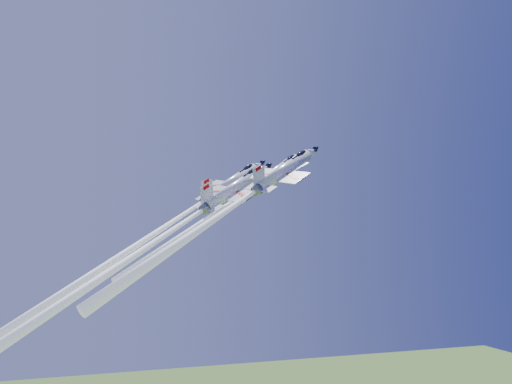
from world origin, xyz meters
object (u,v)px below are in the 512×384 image
object	(u,v)px
jet_lead	(229,205)
jet_left	(137,245)
jet_right	(226,211)
jet_slot	(129,259)

from	to	relation	value
jet_lead	jet_left	world-z (taller)	jet_lead
jet_left	jet_right	size ratio (longest dim) A/B	1.32
jet_left	jet_right	bearing A→B (deg)	20.55
jet_slot	jet_left	bearing A→B (deg)	140.31
jet_right	jet_slot	size ratio (longest dim) A/B	0.75
jet_left	jet_slot	size ratio (longest dim) A/B	0.99
jet_right	jet_slot	bearing A→B (deg)	-124.04
jet_lead	jet_left	size ratio (longest dim) A/B	0.72
jet_right	jet_slot	distance (m)	16.44
jet_lead	jet_slot	bearing A→B (deg)	-83.76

